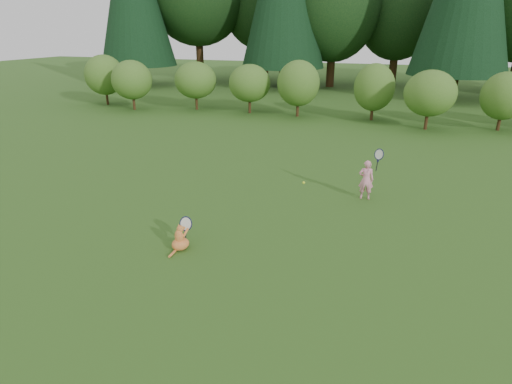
% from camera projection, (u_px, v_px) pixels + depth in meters
% --- Properties ---
extents(ground, '(100.00, 100.00, 0.00)m').
position_uv_depth(ground, '(236.00, 233.00, 9.36)').
color(ground, '#2C4914').
rests_on(ground, ground).
extents(shrub_row, '(28.00, 3.00, 2.80)m').
position_uv_depth(shrub_row, '(335.00, 91.00, 20.34)').
color(shrub_row, '#416D22').
rests_on(shrub_row, ground).
extents(child, '(0.61, 0.39, 1.57)m').
position_uv_depth(child, '(366.00, 179.00, 11.06)').
color(child, pink).
rests_on(child, ground).
extents(cat, '(0.53, 0.79, 0.73)m').
position_uv_depth(cat, '(180.00, 236.00, 8.60)').
color(cat, '#D44E28').
rests_on(cat, ground).
extents(tennis_ball, '(0.06, 0.06, 0.06)m').
position_uv_depth(tennis_ball, '(304.00, 183.00, 10.10)').
color(tennis_ball, yellow).
rests_on(tennis_ball, ground).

